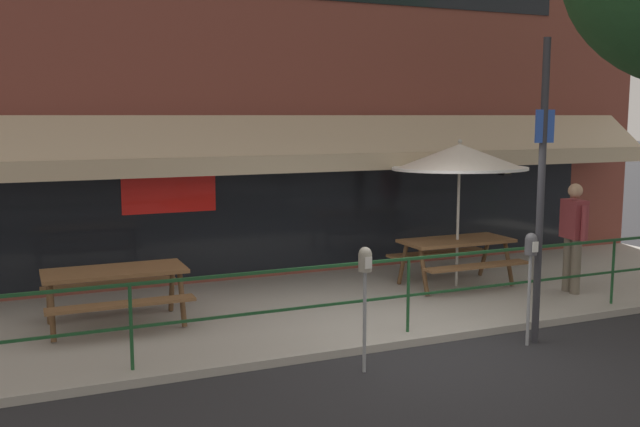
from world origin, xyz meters
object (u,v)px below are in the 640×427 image
Objects in this scene: picnic_table_left at (115,281)px; parking_meter_far at (531,255)px; street_sign_pole at (541,190)px; patio_umbrella_centre at (460,158)px; parking_meter_near at (365,271)px; pedestrian_walking at (573,232)px; picnic_table_centre at (456,249)px.

parking_meter_far is (4.63, -2.53, 0.44)m from picnic_table_left.
street_sign_pole is (0.16, 0.05, 0.79)m from parking_meter_far.
picnic_table_left is 1.27× the size of parking_meter_far.
parking_meter_near is at bearing -138.75° from patio_umbrella_centre.
parking_meter_near is at bearing -178.24° from street_sign_pole.
picnic_table_left is at bearing 152.70° from street_sign_pole.
parking_meter_far is at bearing -143.76° from pedestrian_walking.
parking_meter_far reaches higher than picnic_table_left.
pedestrian_walking reaches higher than parking_meter_far.
pedestrian_walking is 1.20× the size of parking_meter_far.
parking_meter_far is at bearing -162.33° from street_sign_pole.
picnic_table_centre is 0.76× the size of patio_umbrella_centre.
parking_meter_near is at bearing -138.47° from picnic_table_centre.
parking_meter_near is at bearing -47.46° from picnic_table_left.
pedestrian_walking is 2.64m from street_sign_pole.
patio_umbrella_centre reaches higher than picnic_table_centre.
parking_meter_near is (2.34, -2.55, 0.44)m from picnic_table_left.
patio_umbrella_centre reaches higher than parking_meter_near.
picnic_table_centre is 1.47m from patio_umbrella_centre.
pedestrian_walking is at bearing 19.76° from parking_meter_near.
parking_meter_far is 0.38× the size of street_sign_pole.
parking_meter_far is (-0.73, -2.63, -1.03)m from patio_umbrella_centre.
street_sign_pole is at bearing -102.48° from patio_umbrella_centre.
picnic_table_left is 1.05× the size of pedestrian_walking.
pedestrian_walking is (1.41, -1.09, 0.35)m from picnic_table_centre.
street_sign_pole is (-0.57, -2.58, -0.24)m from patio_umbrella_centre.
pedestrian_walking is at bearing -37.02° from patio_umbrella_centre.
patio_umbrella_centre reaches higher than parking_meter_far.
street_sign_pole is (4.80, -2.48, 1.24)m from picnic_table_left.
picnic_table_centre is 4.06m from parking_meter_near.
street_sign_pole is (-1.98, -1.52, 0.89)m from pedestrian_walking.
pedestrian_walking is at bearing -37.68° from picnic_table_centre.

